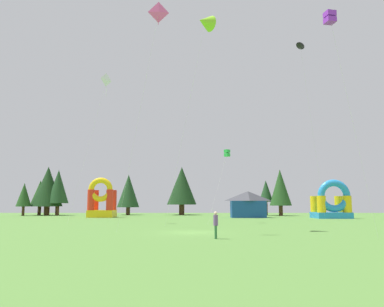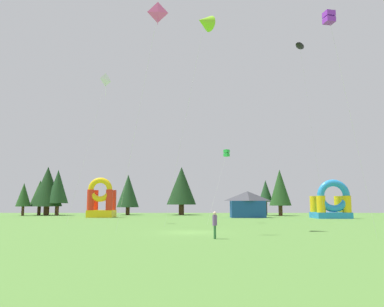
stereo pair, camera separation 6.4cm
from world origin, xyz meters
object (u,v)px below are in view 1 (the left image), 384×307
kite_green_box (227,153)px  kite_pink_diamond (159,14)px  kite_white_diamond (107,81)px  inflatable_red_slide (102,202)px  person_far_side (216,223)px  festival_tent (248,204)px  kite_black_parafoil (301,46)px  inflatable_yellow_castle (332,205)px  kite_lime_delta (206,22)px  kite_purple_box (330,18)px

kite_green_box → kite_pink_diamond: 21.04m
kite_green_box → kite_pink_diamond: (-7.31, -17.06, 9.91)m
kite_white_diamond → inflatable_red_slide: 24.11m
kite_green_box → kite_pink_diamond: bearing=-113.2°
kite_pink_diamond → person_far_side: kite_pink_diamond is taller
kite_white_diamond → person_far_side: (12.47, -20.20, -16.68)m
kite_pink_diamond → festival_tent: (12.16, 33.13, -16.41)m
kite_black_parafoil → inflatable_red_slide: (-30.65, 12.89, -22.11)m
inflatable_yellow_castle → person_far_side: bearing=-120.8°
kite_pink_diamond → kite_lime_delta: bearing=43.6°
person_far_side → kite_lime_delta: bearing=-159.3°
kite_purple_box → inflatable_yellow_castle: (12.02, 34.79, -13.86)m
kite_purple_box → inflatable_red_slide: bearing=123.3°
kite_white_diamond → person_far_side: 29.01m
inflatable_yellow_castle → inflatable_red_slide: 37.60m
kite_pink_diamond → person_far_side: 18.49m
inflatable_red_slide → kite_pink_diamond: bearing=-70.2°
kite_purple_box → kite_black_parafoil: (5.26, 25.70, 8.58)m
kite_purple_box → festival_tent: (-0.90, 37.50, -13.84)m
inflatable_yellow_castle → festival_tent: (-12.92, 2.71, 0.02)m
kite_green_box → inflatable_red_slide: bearing=138.8°
kite_lime_delta → inflatable_yellow_castle: 38.06m
person_far_side → kite_pink_diamond: bearing=-113.9°
kite_lime_delta → person_far_side: bearing=-87.2°
person_far_side → kite_black_parafoil: bearing=169.4°
kite_pink_diamond → person_far_side: bearing=-41.9°
kite_pink_diamond → kite_green_box: bearing=66.8°
kite_lime_delta → inflatable_yellow_castle: size_ratio=3.39×
kite_lime_delta → kite_white_diamond: (-12.09, 12.19, -1.95)m
kite_black_parafoil → kite_pink_diamond: kite_black_parafoil is taller
kite_pink_diamond → inflatable_red_slide: 39.78m
kite_green_box → person_far_side: bearing=-97.5°
kite_green_box → festival_tent: bearing=73.2°
kite_lime_delta → inflatable_red_slide: size_ratio=3.11×
kite_pink_diamond → person_far_side: (4.54, -4.07, -17.46)m
kite_purple_box → kite_black_parafoil: bearing=78.4°
kite_white_diamond → kite_purple_box: bearing=-44.3°
inflatable_yellow_castle → festival_tent: 13.20m
kite_pink_diamond → inflatable_red_slide: (-12.33, 34.22, -16.10)m
kite_green_box → festival_tent: size_ratio=1.62×
person_far_side → inflatable_yellow_castle: 40.16m
kite_lime_delta → festival_tent: (8.01, 29.19, -17.58)m
inflatable_yellow_castle → kite_black_parafoil: bearing=-126.6°
kite_purple_box → person_far_side: 17.16m
kite_black_parafoil → inflatable_yellow_castle: kite_black_parafoil is taller
inflatable_yellow_castle → festival_tent: bearing=168.2°
kite_black_parafoil → kite_purple_box: bearing=-101.6°
person_far_side → inflatable_yellow_castle: (20.54, 34.49, 1.02)m
kite_green_box → kite_white_diamond: kite_white_diamond is taller
person_far_side → festival_tent: festival_tent is taller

